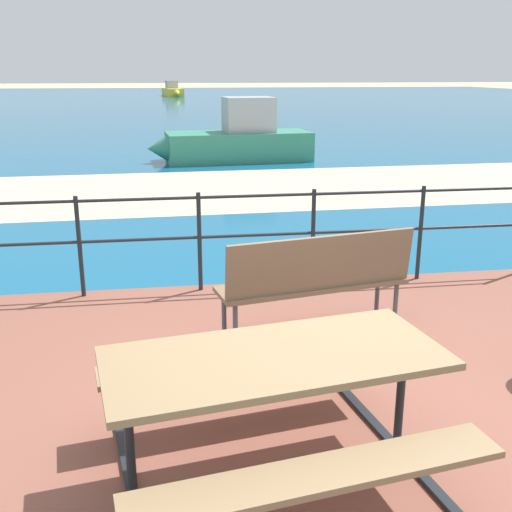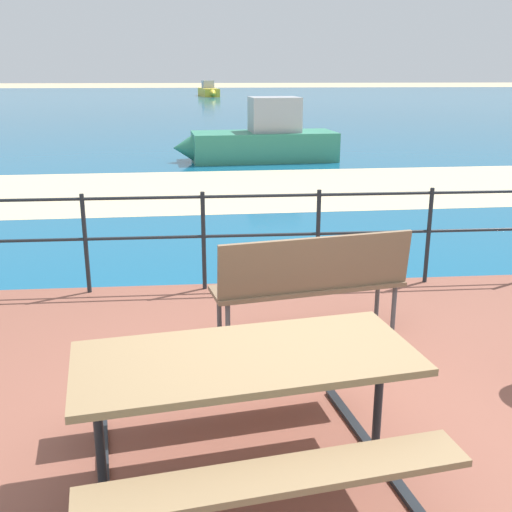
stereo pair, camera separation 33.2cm
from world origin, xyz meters
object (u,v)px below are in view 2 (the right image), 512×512
park_bench (312,278)px  boat_mid (263,140)px  picnic_table (246,384)px  boat_near (209,91)px

park_bench → boat_mid: size_ratio=0.39×
boat_mid → picnic_table: bearing=79.4°
picnic_table → boat_near: 55.36m
picnic_table → boat_mid: boat_mid is taller
park_bench → boat_near: size_ratio=0.30×
picnic_table → boat_near: bearing=80.2°
picnic_table → park_bench: park_bench is taller
boat_mid → park_bench: bearing=81.8°
boat_near → boat_mid: (0.73, -42.51, 0.07)m
boat_mid → boat_near: bearing=-93.5°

